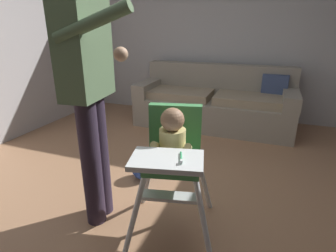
# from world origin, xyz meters

# --- Properties ---
(ground) EXTENTS (6.07, 6.49, 0.10)m
(ground) POSITION_xyz_m (0.00, 0.00, -0.05)
(ground) COLOR #A37653
(wall_far) EXTENTS (5.27, 0.06, 2.51)m
(wall_far) POSITION_xyz_m (0.00, 2.48, 1.25)
(wall_far) COLOR #B6B7B9
(wall_far) RESTS_ON ground
(couch) EXTENTS (2.21, 0.86, 0.86)m
(couch) POSITION_xyz_m (0.11, 1.96, 0.33)
(couch) COLOR gray
(couch) RESTS_ON ground
(high_chair) EXTENTS (0.72, 0.81, 0.93)m
(high_chair) POSITION_xyz_m (0.28, -0.37, 0.63)
(high_chair) COLOR white
(high_chair) RESTS_ON ground
(adult_standing) EXTENTS (0.55, 0.50, 1.74)m
(adult_standing) POSITION_xyz_m (-0.29, -0.43, 0.99)
(adult_standing) COLOR #302638
(adult_standing) RESTS_ON ground
(toy_ball) EXTENTS (0.21, 0.21, 0.21)m
(toy_ball) POSITION_xyz_m (-0.22, 0.18, 0.11)
(toy_ball) COLOR #284CB7
(toy_ball) RESTS_ON ground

